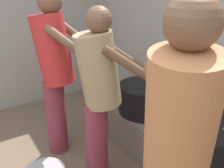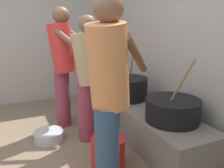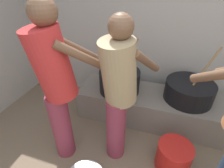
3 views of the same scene
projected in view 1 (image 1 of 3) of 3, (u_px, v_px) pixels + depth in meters
hearth_ledge at (175, 147)px, 2.38m from camera, size 1.92×0.60×0.41m
cooking_pot_main at (144, 98)px, 2.57m from camera, size 0.53×0.53×0.75m
cooking_pot_secondary at (223, 139)px, 1.94m from camera, size 0.58×0.58×0.69m
cook_in_tan_shirt at (99, 89)px, 2.01m from camera, size 0.54×0.71×1.51m
cook_in_orange_shirt at (176, 156)px, 1.12m from camera, size 0.68×0.72×1.64m
cook_in_red_shirt at (55, 67)px, 2.32m from camera, size 0.70×0.70×1.62m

